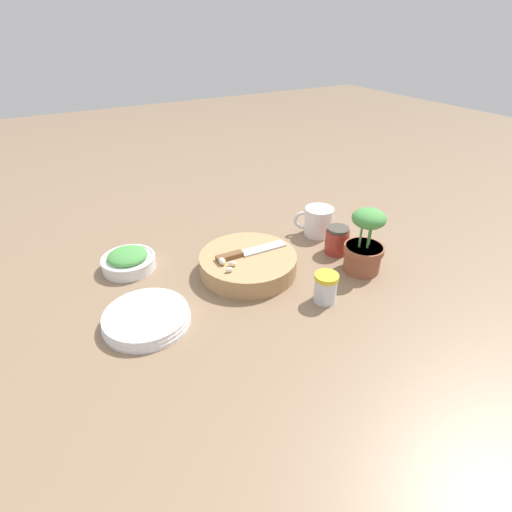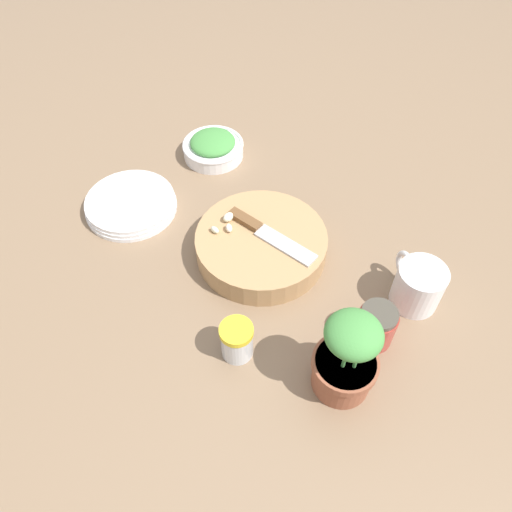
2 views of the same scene
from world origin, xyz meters
name	(u,v)px [view 1 (image 1 of 2)]	position (x,y,z in m)	size (l,w,h in m)	color
ground_plane	(257,278)	(0.00, 0.00, 0.00)	(5.00, 5.00, 0.00)	#7F664C
cutting_board	(248,264)	(0.01, -0.04, 0.03)	(0.27, 0.27, 0.05)	tan
chef_knife	(247,252)	(0.00, -0.05, 0.06)	(0.21, 0.04, 0.01)	brown
garlic_cloves	(226,264)	(0.08, -0.02, 0.06)	(0.04, 0.06, 0.02)	silver
herb_bowl	(128,260)	(0.29, -0.22, 0.03)	(0.15, 0.15, 0.06)	white
spice_jar	(326,288)	(-0.10, 0.17, 0.04)	(0.06, 0.06, 0.08)	silver
coffee_mug	(318,221)	(-0.30, -0.12, 0.05)	(0.11, 0.10, 0.09)	white
plate_stack	(146,318)	(0.32, 0.04, 0.01)	(0.20, 0.20, 0.03)	white
honey_jar	(336,240)	(-0.28, 0.00, 0.04)	(0.07, 0.07, 0.08)	#9E3328
potted_herb	(365,245)	(-0.28, 0.11, 0.08)	(0.11, 0.11, 0.19)	#935138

